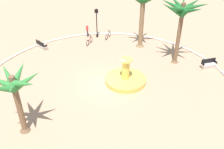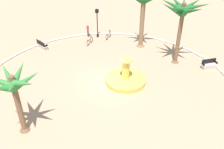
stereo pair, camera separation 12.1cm
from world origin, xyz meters
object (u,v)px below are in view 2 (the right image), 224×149
object	(u,v)px
palm_tree_near_fountain	(143,9)
lamppost	(97,21)
fountain	(125,79)
bicycle_by_lamppost	(108,35)
bench_west	(42,46)
palm_tree_by_curb	(14,88)
person_cyclist_helmet	(88,30)
bicycle_red_frame	(90,41)
bench_east	(209,65)
palm_tree_mid_plaza	(182,13)

from	to	relation	value
palm_tree_near_fountain	lamppost	distance (m)	6.39
fountain	palm_tree_near_fountain	bearing A→B (deg)	-153.28
bicycle_by_lamppost	bench_west	bearing A→B (deg)	-26.67
palm_tree_near_fountain	palm_tree_by_curb	size ratio (longest dim) A/B	1.29
bicycle_by_lamppost	fountain	bearing A→B (deg)	52.13
palm_tree_by_curb	lamppost	size ratio (longest dim) A/B	1.31
palm_tree_near_fountain	lamppost	size ratio (longest dim) A/B	1.70
fountain	palm_tree_near_fountain	world-z (taller)	palm_tree_near_fountain
palm_tree_by_curb	person_cyclist_helmet	distance (m)	17.40
fountain	palm_tree_by_curb	world-z (taller)	palm_tree_by_curb
palm_tree_near_fountain	bicycle_red_frame	size ratio (longest dim) A/B	4.00
palm_tree_near_fountain	bench_east	xyz separation A→B (m)	(-0.58, 8.32, -4.26)
palm_tree_mid_plaza	bicycle_red_frame	distance (m)	11.64
palm_tree_by_curb	bench_east	xyz separation A→B (m)	(-17.50, 6.13, -3.49)
fountain	palm_tree_by_curb	bearing A→B (deg)	-8.21
person_cyclist_helmet	bench_west	bearing A→B (deg)	-13.10
bicycle_red_frame	palm_tree_mid_plaza	bearing A→B (deg)	106.88
bench_east	palm_tree_near_fountain	bearing A→B (deg)	-86.03
palm_tree_near_fountain	bench_east	size ratio (longest dim) A/B	3.99
palm_tree_near_fountain	palm_tree_by_curb	distance (m)	17.08
lamppost	person_cyclist_helmet	bearing A→B (deg)	-55.47
palm_tree_mid_plaza	bench_west	bearing A→B (deg)	-59.89
bench_west	bicycle_by_lamppost	world-z (taller)	bench_west
palm_tree_by_curb	bench_east	world-z (taller)	palm_tree_by_curb
fountain	person_cyclist_helmet	bearing A→B (deg)	-115.07
bicycle_by_lamppost	person_cyclist_helmet	world-z (taller)	person_cyclist_helmet
bench_west	bicycle_red_frame	world-z (taller)	bench_west
fountain	palm_tree_by_curb	distance (m)	10.48
palm_tree_by_curb	bicycle_by_lamppost	size ratio (longest dim) A/B	3.07
palm_tree_mid_plaza	person_cyclist_helmet	distance (m)	12.78
bench_west	palm_tree_near_fountain	bearing A→B (deg)	135.52
palm_tree_mid_plaza	bench_east	distance (m)	6.13
palm_tree_near_fountain	palm_tree_mid_plaza	xyz separation A→B (m)	(0.64, 5.08, 0.81)
bench_east	person_cyclist_helmet	distance (m)	15.38
palm_tree_near_fountain	bicycle_red_frame	bearing A→B (deg)	-53.41
bicycle_red_frame	palm_tree_near_fountain	bearing A→B (deg)	126.59
palm_tree_mid_plaza	bench_east	size ratio (longest dim) A/B	4.13
palm_tree_by_curb	fountain	bearing A→B (deg)	171.79
bicycle_red_frame	fountain	bearing A→B (deg)	67.97
lamppost	bicycle_red_frame	bearing A→B (deg)	19.95
bench_west	fountain	bearing A→B (deg)	95.73
bench_east	person_cyclist_helmet	size ratio (longest dim) A/B	0.96
person_cyclist_helmet	palm_tree_near_fountain	bearing A→B (deg)	108.70
bicycle_by_lamppost	palm_tree_near_fountain	bearing A→B (deg)	101.35
palm_tree_by_curb	bench_west	bearing A→B (deg)	-129.65
palm_tree_by_curb	lamppost	xyz separation A→B (m)	(-15.35, -7.91, -1.61)
lamppost	palm_tree_mid_plaza	bearing A→B (deg)	94.95
lamppost	bicycle_by_lamppost	world-z (taller)	lamppost
palm_tree_near_fountain	lamppost	bearing A→B (deg)	-74.65
bicycle_by_lamppost	person_cyclist_helmet	distance (m)	2.78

